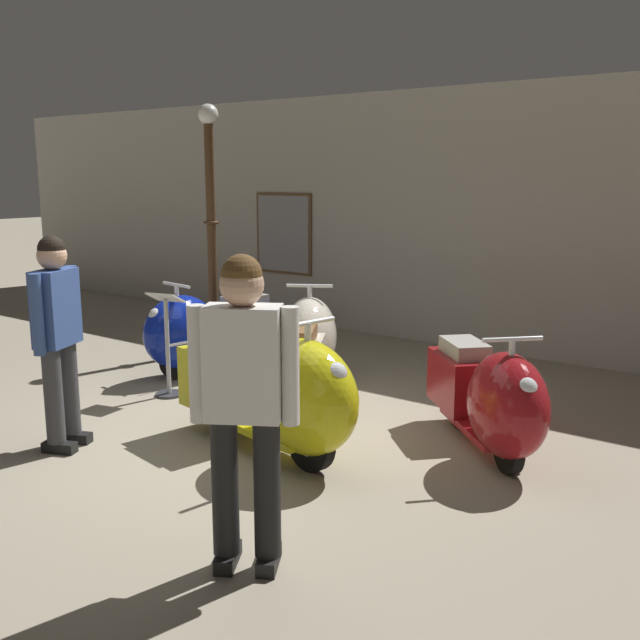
# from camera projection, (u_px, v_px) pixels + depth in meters

# --- Properties ---
(ground_plane) EXTENTS (60.00, 60.00, 0.00)m
(ground_plane) POSITION_uv_depth(u_px,v_px,m) (233.00, 436.00, 6.14)
(ground_plane) COLOR gray
(showroom_back_wall) EXTENTS (18.00, 0.63, 3.21)m
(showroom_back_wall) POSITION_uv_depth(u_px,v_px,m) (472.00, 220.00, 9.03)
(showroom_back_wall) COLOR #ADA89E
(showroom_back_wall) RESTS_ON ground
(scooter_0) EXTENTS (0.70, 1.74, 1.03)m
(scooter_0) POSITION_uv_depth(u_px,v_px,m) (201.00, 331.00, 8.01)
(scooter_0) COLOR black
(scooter_0) RESTS_ON ground
(scooter_1) EXTENTS (1.33, 1.74, 1.06)m
(scooter_1) POSITION_uv_depth(u_px,v_px,m) (306.00, 347.00, 7.24)
(scooter_1) COLOR black
(scooter_1) RESTS_ON ground
(scooter_2) EXTENTS (1.92, 0.85, 1.13)m
(scooter_2) POSITION_uv_depth(u_px,v_px,m) (279.00, 393.00, 5.60)
(scooter_2) COLOR black
(scooter_2) RESTS_ON ground
(scooter_3) EXTENTS (1.54, 1.49, 1.02)m
(scooter_3) POSITION_uv_depth(u_px,v_px,m) (492.00, 399.00, 5.62)
(scooter_3) COLOR black
(scooter_3) RESTS_ON ground
(lamppost) EXTENTS (0.28, 0.28, 2.97)m
(lamppost) POSITION_uv_depth(u_px,v_px,m) (211.00, 232.00, 8.84)
(lamppost) COLOR #472D19
(lamppost) RESTS_ON ground
(visitor_0) EXTENTS (0.38, 0.54, 1.71)m
(visitor_0) POSITION_uv_depth(u_px,v_px,m) (57.00, 327.00, 5.71)
(visitor_0) COLOR black
(visitor_0) RESTS_ON ground
(visitor_1) EXTENTS (0.52, 0.42, 1.76)m
(visitor_1) POSITION_uv_depth(u_px,v_px,m) (244.00, 393.00, 3.90)
(visitor_1) COLOR black
(visitor_1) RESTS_ON ground
(info_stanchion) EXTENTS (0.36, 0.29, 1.05)m
(info_stanchion) POSITION_uv_depth(u_px,v_px,m) (168.00, 353.00, 7.19)
(info_stanchion) COLOR #333338
(info_stanchion) RESTS_ON ground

